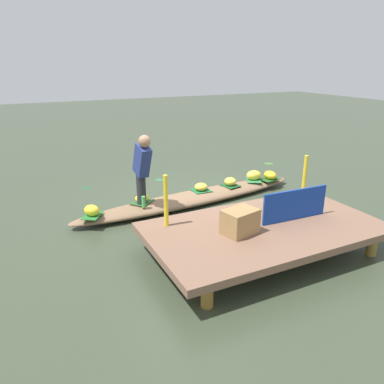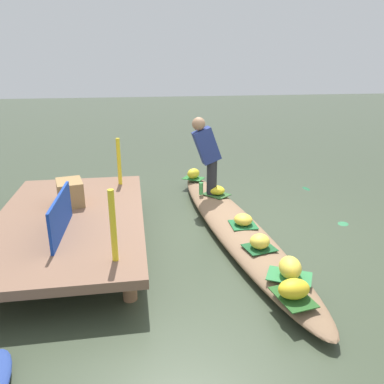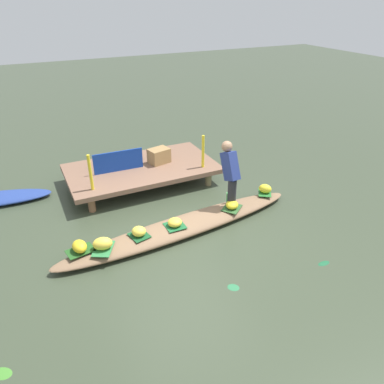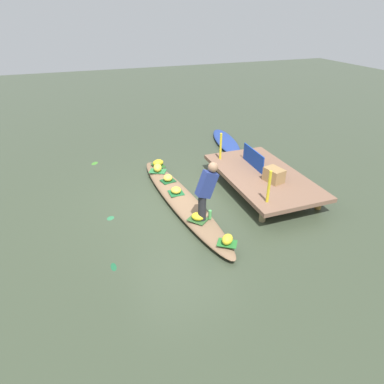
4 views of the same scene
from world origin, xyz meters
name	(u,v)px [view 4 (image 4 of 4)]	position (x,y,z in m)	size (l,w,h in m)	color
canal_water	(181,204)	(0.00, 0.00, 0.00)	(40.00, 40.00, 0.00)	#394430
dock_platform	(262,176)	(-0.03, 2.12, 0.34)	(3.20, 1.80, 0.40)	brown
vendor_boat	(181,200)	(0.00, 0.00, 0.10)	(4.65, 0.65, 0.20)	#856548
moored_boat	(226,141)	(-3.15, 2.62, 0.08)	(2.47, 0.64, 0.16)	navy
leaf_mat_0	(198,219)	(1.02, 0.02, 0.20)	(0.37, 0.30, 0.01)	#2F5B2C
banana_bunch_0	(198,216)	(1.02, 0.02, 0.27)	(0.27, 0.23, 0.14)	yellow
leaf_mat_1	(168,181)	(-0.84, -0.07, 0.20)	(0.33, 0.29, 0.01)	#185027
banana_bunch_1	(168,178)	(-0.84, -0.07, 0.28)	(0.24, 0.22, 0.16)	yellow
leaf_mat_2	(158,171)	(-1.46, -0.17, 0.20)	(0.43, 0.28, 0.01)	#2E7B41
banana_bunch_2	(158,168)	(-1.46, -0.17, 0.30)	(0.31, 0.22, 0.20)	yellow
leaf_mat_3	(158,165)	(-1.80, -0.06, 0.20)	(0.41, 0.28, 0.01)	#23551F
banana_bunch_3	(158,163)	(-1.80, -0.06, 0.29)	(0.30, 0.22, 0.17)	yellow
leaf_mat_4	(176,193)	(-0.18, -0.06, 0.20)	(0.33, 0.32, 0.01)	#1D6333
banana_bunch_4	(176,190)	(-0.18, -0.06, 0.27)	(0.24, 0.25, 0.14)	yellow
leaf_mat_5	(227,243)	(1.93, 0.25, 0.20)	(0.36, 0.25, 0.01)	#26702D
banana_bunch_5	(227,239)	(1.93, 0.25, 0.29)	(0.25, 0.19, 0.18)	yellow
vendor_person	(206,189)	(1.04, 0.18, 0.90)	(0.22, 0.46, 1.23)	#28282D
water_bottle	(210,215)	(1.07, 0.26, 0.30)	(0.07, 0.07, 0.19)	#4FB95A
market_banner	(253,158)	(-0.53, 2.12, 0.62)	(1.05, 0.03, 0.44)	#14389C
railing_post_west	(221,146)	(-1.23, 1.52, 0.76)	(0.06, 0.06, 0.72)	yellow
railing_post_east	(269,187)	(1.17, 1.52, 0.76)	(0.06, 0.06, 0.72)	yellow
produce_crate	(274,175)	(0.40, 2.15, 0.56)	(0.44, 0.32, 0.32)	#9D7949
drifting_plant_0	(114,267)	(1.62, -1.79, 0.00)	(0.22, 0.10, 0.01)	#1B5B35
drifting_plant_1	(95,163)	(-3.01, -1.68, 0.00)	(0.24, 0.16, 0.01)	#42872E
drifting_plant_2	(111,218)	(0.05, -1.63, 0.00)	(0.18, 0.15, 0.01)	#2C7446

